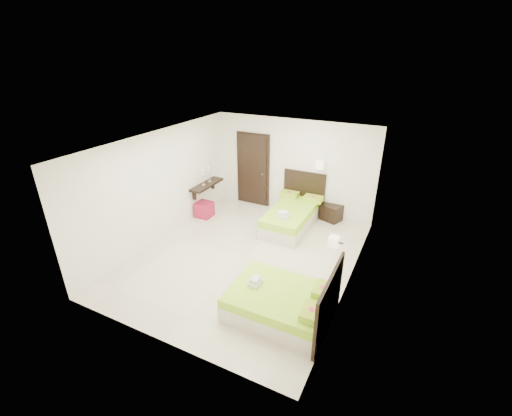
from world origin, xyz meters
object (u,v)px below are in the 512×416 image
at_px(ottoman, 204,209).
at_px(bed_single, 292,215).
at_px(bed_double, 284,302).
at_px(nightstand, 332,212).

bearing_deg(ottoman, bed_single, 13.64).
bearing_deg(bed_single, bed_double, -71.16).
height_order(bed_double, ottoman, bed_double).
xyz_separation_m(bed_single, ottoman, (-2.36, -0.57, -0.09)).
relative_size(bed_single, bed_double, 1.13).
bearing_deg(nightstand, ottoman, -136.80).
bearing_deg(bed_double, bed_single, 108.84).
xyz_separation_m(bed_single, bed_double, (1.08, -3.18, -0.04)).
xyz_separation_m(bed_double, nightstand, (-0.25, 3.98, -0.04)).
distance_m(bed_double, nightstand, 3.99).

